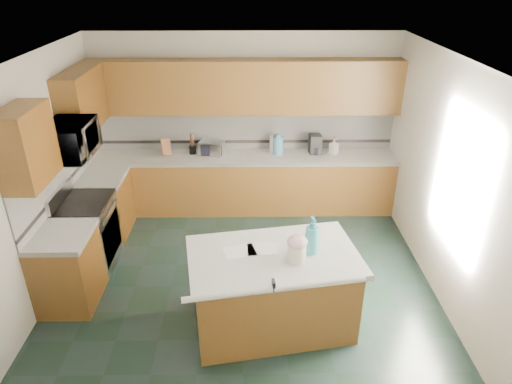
{
  "coord_description": "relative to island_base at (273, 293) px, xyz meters",
  "views": [
    {
      "loc": [
        0.09,
        -4.5,
        3.57
      ],
      "look_at": [
        0.15,
        0.35,
        1.12
      ],
      "focal_mm": 32.0,
      "sensor_mm": 36.0,
      "label": 1
    }
  ],
  "objects": [
    {
      "name": "floor",
      "position": [
        -0.32,
        0.66,
        -0.43
      ],
      "size": [
        4.6,
        4.6,
        0.0
      ],
      "primitive_type": "plane",
      "color": "black",
      "rests_on": "ground"
    },
    {
      "name": "ceiling",
      "position": [
        -0.32,
        0.66,
        2.27
      ],
      "size": [
        4.6,
        4.6,
        0.0
      ],
      "primitive_type": "plane",
      "color": "white",
      "rests_on": "ground"
    },
    {
      "name": "wall_back",
      "position": [
        -0.32,
        2.98,
        0.92
      ],
      "size": [
        4.6,
        0.04,
        2.7
      ],
      "primitive_type": "cube",
      "color": "silver",
      "rests_on": "ground"
    },
    {
      "name": "wall_front",
      "position": [
        -0.32,
        -1.66,
        0.92
      ],
      "size": [
        4.6,
        0.04,
        2.7
      ],
      "primitive_type": "cube",
      "color": "silver",
      "rests_on": "ground"
    },
    {
      "name": "wall_left",
      "position": [
        -2.64,
        0.66,
        0.92
      ],
      "size": [
        0.04,
        4.6,
        2.7
      ],
      "primitive_type": "cube",
      "color": "silver",
      "rests_on": "ground"
    },
    {
      "name": "wall_right",
      "position": [
        2.0,
        0.66,
        0.92
      ],
      "size": [
        0.04,
        4.6,
        2.7
      ],
      "primitive_type": "cube",
      "color": "silver",
      "rests_on": "ground"
    },
    {
      "name": "back_base_cab",
      "position": [
        -0.32,
        2.66,
        0.0
      ],
      "size": [
        4.6,
        0.6,
        0.86
      ],
      "primitive_type": "cube",
      "color": "#3B1F08",
      "rests_on": "ground"
    },
    {
      "name": "back_countertop",
      "position": [
        -0.32,
        2.66,
        0.46
      ],
      "size": [
        4.6,
        0.64,
        0.06
      ],
      "primitive_type": "cube",
      "color": "white",
      "rests_on": "back_base_cab"
    },
    {
      "name": "back_upper_cab",
      "position": [
        -0.32,
        2.8,
        1.51
      ],
      "size": [
        4.6,
        0.33,
        0.78
      ],
      "primitive_type": "cube",
      "color": "#3B1F08",
      "rests_on": "wall_back"
    },
    {
      "name": "back_backsplash",
      "position": [
        -0.32,
        2.95,
        0.81
      ],
      "size": [
        4.6,
        0.02,
        0.63
      ],
      "primitive_type": "cube",
      "color": "silver",
      "rests_on": "back_countertop"
    },
    {
      "name": "back_accent_band",
      "position": [
        -0.32,
        2.94,
        0.61
      ],
      "size": [
        4.6,
        0.01,
        0.05
      ],
      "primitive_type": "cube",
      "color": "black",
      "rests_on": "back_countertop"
    },
    {
      "name": "left_base_cab_rear",
      "position": [
        -2.32,
        1.95,
        0.0
      ],
      "size": [
        0.6,
        0.82,
        0.86
      ],
      "primitive_type": "cube",
      "color": "#3B1F08",
      "rests_on": "ground"
    },
    {
      "name": "left_counter_rear",
      "position": [
        -2.32,
        1.95,
        0.46
      ],
      "size": [
        0.64,
        0.82,
        0.06
      ],
      "primitive_type": "cube",
      "color": "white",
      "rests_on": "left_base_cab_rear"
    },
    {
      "name": "left_base_cab_front",
      "position": [
        -2.32,
        0.42,
        0.0
      ],
      "size": [
        0.6,
        0.72,
        0.86
      ],
      "primitive_type": "cube",
      "color": "#3B1F08",
      "rests_on": "ground"
    },
    {
      "name": "left_counter_front",
      "position": [
        -2.32,
        0.42,
        0.46
      ],
      "size": [
        0.64,
        0.72,
        0.06
      ],
      "primitive_type": "cube",
      "color": "white",
      "rests_on": "left_base_cab_front"
    },
    {
      "name": "left_backsplash",
      "position": [
        -2.6,
        1.21,
        0.81
      ],
      "size": [
        0.02,
        2.3,
        0.63
      ],
      "primitive_type": "cube",
      "color": "silver",
      "rests_on": "wall_left"
    },
    {
      "name": "left_accent_band",
      "position": [
        -2.6,
        1.21,
        0.61
      ],
      "size": [
        0.01,
        2.3,
        0.05
      ],
      "primitive_type": "cube",
      "color": "black",
      "rests_on": "wall_left"
    },
    {
      "name": "left_upper_cab_rear",
      "position": [
        -2.45,
        2.09,
        1.51
      ],
      "size": [
        0.33,
        1.09,
        0.78
      ],
      "primitive_type": "cube",
      "color": "#3B1F08",
      "rests_on": "wall_left"
    },
    {
      "name": "left_upper_cab_front",
      "position": [
        -2.45,
        0.42,
        1.51
      ],
      "size": [
        0.33,
        0.72,
        0.78
      ],
      "primitive_type": "cube",
      "color": "#3B1F08",
      "rests_on": "wall_left"
    },
    {
      "name": "range_body",
      "position": [
        -2.32,
        1.16,
        0.01
      ],
      "size": [
        0.6,
        0.76,
        0.88
      ],
      "primitive_type": "cube",
      "color": "#B7B7BC",
      "rests_on": "ground"
    },
    {
      "name": "range_oven_door",
      "position": [
        -2.03,
        1.16,
        -0.03
      ],
      "size": [
        0.02,
        0.68,
        0.55
      ],
      "primitive_type": "cube",
      "color": "black",
      "rests_on": "range_body"
    },
    {
      "name": "range_cooktop",
      "position": [
        -2.32,
        1.16,
        0.47
      ],
      "size": [
        0.62,
        0.78,
        0.04
      ],
      "primitive_type": "cube",
      "color": "black",
      "rests_on": "range_body"
    },
    {
      "name": "range_handle",
      "position": [
        -2.0,
        1.16,
        0.35
      ],
      "size": [
        0.02,
        0.66,
        0.02
      ],
      "primitive_type": "cylinder",
      "rotation": [
        1.57,
        0.0,
        0.0
      ],
      "color": "#B7B7BC",
      "rests_on": "range_body"
    },
    {
      "name": "range_backguard",
      "position": [
        -2.58,
        1.16,
        0.59
      ],
      "size": [
        0.06,
        0.76,
        0.18
      ],
      "primitive_type": "cube",
      "color": "#B7B7BC",
      "rests_on": "range_body"
    },
    {
      "name": "microwave",
      "position": [
        -2.32,
        1.16,
        1.3
      ],
      "size": [
        0.5,
        0.73,
        0.41
      ],
      "primitive_type": "imported",
      "rotation": [
        0.0,
        0.0,
        1.57
      ],
      "color": "#B7B7BC",
      "rests_on": "wall_left"
    },
    {
      "name": "island_base",
      "position": [
        0.0,
        0.0,
        0.0
      ],
      "size": [
        1.76,
        1.19,
        0.86
      ],
      "primitive_type": "cube",
      "rotation": [
        0.0,
        0.0,
        0.17
      ],
      "color": "#3B1F08",
      "rests_on": "ground"
    },
    {
      "name": "island_top",
      "position": [
        0.0,
        0.0,
        0.46
      ],
      "size": [
        1.87,
        1.3,
        0.06
      ],
      "primitive_type": "cube",
      "rotation": [
        0.0,
        0.0,
        0.17
      ],
      "color": "white",
      "rests_on": "island_base"
    },
    {
      "name": "island_bullnose",
      "position": [
        0.0,
        -0.51,
        0.46
      ],
      "size": [
        1.71,
        0.35,
        0.06
      ],
      "primitive_type": "cylinder",
      "rotation": [
        0.0,
        1.57,
        0.17
      ],
      "color": "white",
      "rests_on": "island_base"
    },
    {
      "name": "treat_jar",
      "position": [
        0.22,
        -0.11,
        0.59
      ],
      "size": [
        0.23,
        0.23,
        0.19
      ],
      "primitive_type": "cylinder",
      "rotation": [
        0.0,
        0.0,
        0.29
      ],
      "color": "white",
      "rests_on": "island_top"
    },
    {
      "name": "treat_jar_lid",
      "position": [
        0.22,
        -0.11,
        0.71
      ],
      "size": [
        0.2,
        0.2,
        0.13
      ],
      "primitive_type": "ellipsoid",
      "color": "beige",
      "rests_on": "treat_jar"
    },
    {
      "name": "treat_jar_knob",
      "position": [
        0.22,
        -0.11,
        0.76
      ],
      "size": [
        0.07,
        0.02,
        0.02
      ],
      "primitive_type": "cylinder",
      "rotation": [
        0.0,
        1.57,
        0.0
      ],
      "color": "tan",
      "rests_on": "treat_jar_lid"
    },
    {
      "name": "treat_jar_knob_end_l",
      "position": [
        0.19,
        -0.11,
        0.76
      ],
      "size": [
        0.03,
        0.03,
        0.03
      ],
      "primitive_type": "sphere",
      "color": "tan",
      "rests_on": "treat_jar_lid"
    },
    {
      "name": "treat_jar_knob_end_r",
      "position": [
        0.25,
        -0.11,
        0.76
      ],
      "size": [
        0.03,
        0.03,
        0.03
      ],
      "primitive_type": "sphere",
      "color": "tan",
      "rests_on": "treat_jar_lid"
    },
    {
      "name": "soap_bottle_island",
      "position": [
        0.39,
        0.04,
        0.69
      ],
      "size": [
        0.18,
        0.18,
        0.41
      ],
      "primitive_type": "imported",
      "rotation": [
        0.0,
        0.0,
        0.19
      ],
      "color": "teal",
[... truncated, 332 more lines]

